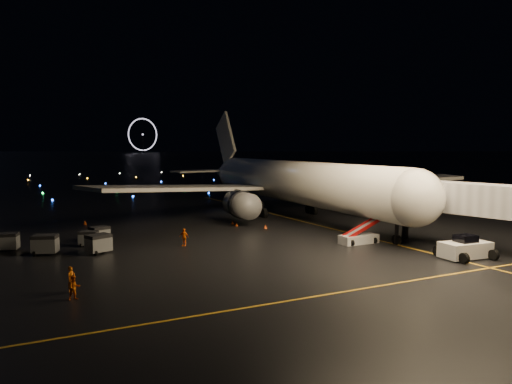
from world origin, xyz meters
TOP-DOWN VIEW (x-y plane):
  - ground at (0.00, 300.00)m, footprint 2000.00×2000.00m
  - lane_centre at (12.00, 15.00)m, footprint 0.25×80.00m
  - lane_cross at (-5.00, -10.00)m, footprint 60.00×0.25m
  - airliner at (13.25, 26.55)m, footprint 61.09×58.30m
  - pushback_tug at (13.12, -6.51)m, footprint 4.65×2.71m
  - belt_loader at (8.96, 3.37)m, footprint 6.07×1.67m
  - crew_a at (-19.89, -1.45)m, footprint 0.79×0.77m
  - crew_b at (-19.93, -3.35)m, footprint 0.90×0.76m
  - crew_c at (-7.62, 10.53)m, footprint 1.04×1.05m
  - safety_cone_0 at (4.81, 16.19)m, footprint 0.50×0.50m
  - safety_cone_1 at (2.60, 21.11)m, footprint 0.44×0.44m
  - safety_cone_2 at (2.39, 19.43)m, footprint 0.50×0.50m
  - safety_cone_3 at (-14.54, 29.48)m, footprint 0.52×0.52m
  - ferris_wheel at (170.00, 720.00)m, footprint 49.33×16.80m
  - taxiway_lights at (0.00, 106.00)m, footprint 164.00×92.00m
  - baggage_cart_0 at (-16.28, 14.77)m, footprint 2.16×1.89m
  - baggage_cart_1 at (-14.88, 16.75)m, footprint 2.22×1.89m
  - baggage_cart_2 at (-16.00, 10.75)m, footprint 2.54×2.20m
  - baggage_cart_3 at (-23.70, 15.95)m, footprint 2.37×1.95m
  - baggage_cart_4 at (-20.53, 12.46)m, footprint 2.59×2.21m

SIDE VIEW (x-z plane):
  - ground at x=0.00m, z-range 0.00..0.00m
  - lane_centre at x=12.00m, z-range 0.00..0.02m
  - lane_cross at x=-5.00m, z-range 0.00..0.02m
  - taxiway_lights at x=0.00m, z-range 0.00..0.36m
  - safety_cone_2 at x=2.39m, z-range 0.00..0.46m
  - safety_cone_0 at x=4.81m, z-range 0.00..0.47m
  - safety_cone_1 at x=2.60m, z-range 0.00..0.47m
  - safety_cone_3 at x=-14.54m, z-range 0.00..0.54m
  - baggage_cart_0 at x=-16.28m, z-range 0.00..1.53m
  - baggage_cart_1 at x=-14.88m, z-range 0.00..1.60m
  - crew_b at x=-19.93m, z-range 0.00..1.64m
  - baggage_cart_3 at x=-23.70m, z-range 0.00..1.74m
  - crew_c at x=-7.62m, z-range 0.00..1.78m
  - baggage_cart_2 at x=-16.00m, z-range 0.00..1.81m
  - crew_a at x=-19.89m, z-range 0.00..1.83m
  - baggage_cart_4 at x=-20.53m, z-range 0.00..1.86m
  - pushback_tug at x=13.12m, z-range 0.00..2.13m
  - belt_loader at x=8.96m, z-range 0.00..2.94m
  - airliner at x=13.25m, z-range 0.00..16.61m
  - ferris_wheel at x=170.00m, z-range 0.00..52.00m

